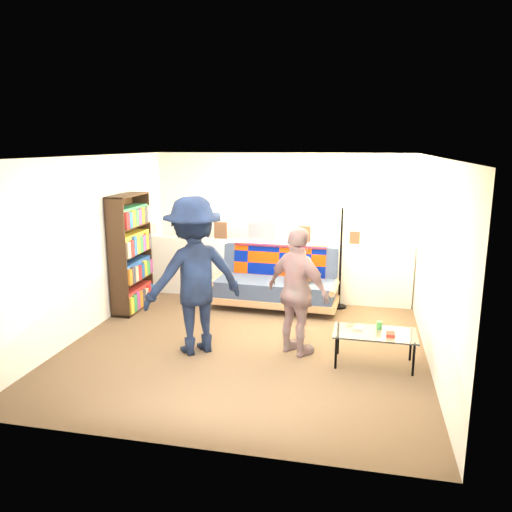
{
  "coord_description": "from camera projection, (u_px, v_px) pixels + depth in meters",
  "views": [
    {
      "loc": [
        1.4,
        -6.11,
        2.56
      ],
      "look_at": [
        0.0,
        0.4,
        1.05
      ],
      "focal_mm": 35.0,
      "sensor_mm": 36.0,
      "label": 1
    }
  ],
  "objects": [
    {
      "name": "ledge_decor",
      "position": [
        260.0,
        230.0,
        8.17
      ],
      "size": [
        2.97,
        0.02,
        0.45
      ],
      "color": "brown",
      "rests_on": "half_wall_ledge"
    },
    {
      "name": "futon_sofa",
      "position": [
        277.0,
        282.0,
        7.95
      ],
      "size": [
        2.02,
        1.05,
        0.85
      ],
      "color": "tan",
      "rests_on": "ground"
    },
    {
      "name": "room_shell",
      "position": [
        257.0,
        210.0,
        6.76
      ],
      "size": [
        4.6,
        5.05,
        2.45
      ],
      "color": "silver",
      "rests_on": "ground"
    },
    {
      "name": "bookshelf",
      "position": [
        131.0,
        257.0,
        7.72
      ],
      "size": [
        0.3,
        0.9,
        1.8
      ],
      "color": "black",
      "rests_on": "ground"
    },
    {
      "name": "floor_lamp",
      "position": [
        342.0,
        234.0,
        7.72
      ],
      "size": [
        0.39,
        0.31,
        1.68
      ],
      "color": "black",
      "rests_on": "ground"
    },
    {
      "name": "person_left",
      "position": [
        194.0,
        276.0,
        6.1
      ],
      "size": [
        1.43,
        1.36,
        1.94
      ],
      "primitive_type": "imported",
      "rotation": [
        0.0,
        0.0,
        3.84
      ],
      "color": "black",
      "rests_on": "ground"
    },
    {
      "name": "person_right",
      "position": [
        298.0,
        292.0,
        6.06
      ],
      "size": [
        0.99,
        0.85,
        1.59
      ],
      "primitive_type": "imported",
      "rotation": [
        0.0,
        0.0,
        2.54
      ],
      "color": "#C27E83",
      "rests_on": "ground"
    },
    {
      "name": "half_wall_ledge",
      "position": [
        274.0,
        270.0,
        8.29
      ],
      "size": [
        4.45,
        0.15,
        1.0
      ],
      "primitive_type": "cube",
      "color": "silver",
      "rests_on": "ground"
    },
    {
      "name": "ground",
      "position": [
        250.0,
        339.0,
        6.68
      ],
      "size": [
        5.0,
        5.0,
        0.0
      ],
      "primitive_type": "plane",
      "color": "brown",
      "rests_on": "ground"
    },
    {
      "name": "coffee_table",
      "position": [
        375.0,
        334.0,
        5.83
      ],
      "size": [
        0.96,
        0.54,
        0.5
      ],
      "color": "black",
      "rests_on": "ground"
    }
  ]
}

